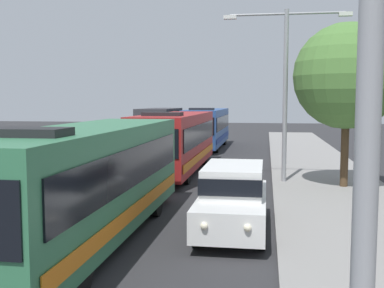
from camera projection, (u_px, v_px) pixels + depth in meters
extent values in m
cube|color=#33724C|center=(88.00, 178.00, 12.23)|extent=(2.50, 10.81, 2.70)
cube|color=black|center=(134.00, 166.00, 12.00)|extent=(0.04, 9.94, 1.00)
cube|color=black|center=(42.00, 164.00, 12.40)|extent=(0.04, 9.94, 1.00)
cube|color=orange|center=(135.00, 210.00, 12.10)|extent=(0.03, 10.27, 0.36)
cube|color=black|center=(22.00, 132.00, 8.91)|extent=(1.75, 0.90, 0.16)
cylinder|color=black|center=(78.00, 271.00, 8.87)|extent=(0.28, 1.00, 1.00)
cylinder|color=black|center=(156.00, 201.00, 15.09)|extent=(0.28, 1.00, 1.00)
cylinder|color=black|center=(91.00, 199.00, 15.44)|extent=(0.28, 1.00, 1.00)
cube|color=maroon|center=(177.00, 140.00, 24.32)|extent=(2.50, 11.03, 2.70)
cube|color=black|center=(201.00, 133.00, 24.09)|extent=(0.04, 10.15, 1.00)
cube|color=black|center=(153.00, 133.00, 24.48)|extent=(0.04, 10.15, 1.00)
cube|color=black|center=(151.00, 144.00, 18.85)|extent=(2.30, 0.04, 1.20)
cube|color=orange|center=(201.00, 155.00, 24.19)|extent=(0.03, 10.48, 0.36)
cube|color=black|center=(163.00, 114.00, 20.93)|extent=(1.75, 0.90, 0.16)
cylinder|color=black|center=(186.00, 173.00, 20.90)|extent=(0.28, 1.00, 1.00)
cylinder|color=black|center=(139.00, 172.00, 21.24)|extent=(0.28, 1.00, 1.00)
cylinder|color=black|center=(205.00, 156.00, 27.24)|extent=(0.28, 1.00, 1.00)
cylinder|color=black|center=(168.00, 156.00, 27.58)|extent=(0.28, 1.00, 1.00)
cube|color=#284C8C|center=(207.00, 127.00, 36.75)|extent=(2.50, 10.50, 2.70)
cube|color=black|center=(223.00, 122.00, 36.52)|extent=(0.04, 9.66, 1.00)
cube|color=black|center=(191.00, 122.00, 36.91)|extent=(0.04, 9.66, 1.00)
cube|color=black|center=(197.00, 126.00, 31.54)|extent=(2.30, 0.04, 1.20)
cube|color=navy|center=(223.00, 137.00, 36.62)|extent=(0.03, 9.98, 0.36)
cube|color=black|center=(202.00, 109.00, 33.52)|extent=(1.75, 0.90, 0.16)
cylinder|color=black|center=(217.00, 146.00, 33.48)|extent=(0.28, 1.00, 1.00)
cylinder|color=black|center=(186.00, 145.00, 33.83)|extent=(0.28, 1.00, 1.00)
cylinder|color=black|center=(224.00, 139.00, 39.53)|extent=(0.28, 1.00, 1.00)
cylinder|color=black|center=(199.00, 139.00, 39.87)|extent=(0.28, 1.00, 1.00)
cube|color=white|center=(233.00, 207.00, 13.28)|extent=(1.84, 4.86, 0.80)
cube|color=white|center=(234.00, 179.00, 13.36)|extent=(1.62, 2.82, 0.80)
cube|color=black|center=(234.00, 179.00, 13.36)|extent=(1.66, 2.91, 0.44)
sphere|color=#F9EFCC|center=(204.00, 226.00, 10.95)|extent=(0.18, 0.18, 0.18)
sphere|color=#F9EFCC|center=(248.00, 228.00, 10.79)|extent=(0.18, 0.18, 0.18)
cylinder|color=black|center=(197.00, 233.00, 11.96)|extent=(0.22, 0.70, 0.70)
cylinder|color=black|center=(261.00, 236.00, 11.71)|extent=(0.22, 0.70, 0.70)
cylinder|color=black|center=(211.00, 207.00, 14.93)|extent=(0.22, 0.70, 0.70)
cylinder|color=black|center=(262.00, 209.00, 14.67)|extent=(0.22, 0.70, 0.70)
cube|color=black|center=(146.00, 135.00, 31.21)|extent=(2.30, 1.80, 2.20)
cube|color=#333338|center=(160.00, 126.00, 35.08)|extent=(2.35, 6.13, 2.70)
cube|color=black|center=(143.00, 131.00, 30.28)|extent=(2.07, 0.04, 0.90)
cylinder|color=black|center=(132.00, 149.00, 31.47)|extent=(0.26, 0.90, 0.90)
cylinder|color=black|center=(162.00, 150.00, 31.15)|extent=(0.26, 0.90, 0.90)
cylinder|color=black|center=(151.00, 143.00, 36.63)|extent=(0.26, 0.90, 0.90)
cylinder|color=black|center=(177.00, 143.00, 36.31)|extent=(0.26, 0.90, 0.90)
cylinder|color=gray|center=(285.00, 97.00, 20.48)|extent=(0.20, 0.20, 7.51)
cylinder|color=gray|center=(258.00, 15.00, 20.34)|extent=(2.44, 0.10, 0.10)
cube|color=silver|center=(230.00, 17.00, 20.54)|extent=(0.56, 0.28, 0.16)
cylinder|color=gray|center=(316.00, 13.00, 19.96)|extent=(2.44, 0.10, 0.10)
cube|color=silver|center=(346.00, 14.00, 19.77)|extent=(0.56, 0.28, 0.16)
cylinder|color=#4C3823|center=(345.00, 153.00, 19.47)|extent=(0.32, 0.32, 2.84)
sphere|color=#4C7A38|center=(347.00, 76.00, 19.18)|extent=(4.36, 4.36, 4.36)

